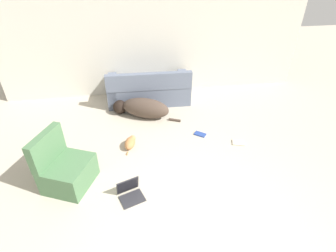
{
  "coord_description": "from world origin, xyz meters",
  "views": [
    {
      "loc": [
        -0.67,
        -1.9,
        3.02
      ],
      "look_at": [
        -0.09,
        1.71,
        0.56
      ],
      "focal_mm": 28.0,
      "sensor_mm": 36.0,
      "label": 1
    }
  ],
  "objects_px": {
    "cat": "(130,142)",
    "book_cream": "(238,143)",
    "couch": "(149,90)",
    "book_blue": "(200,134)",
    "laptop_open": "(130,191)",
    "dog": "(142,108)",
    "side_chair": "(65,169)"
  },
  "relations": [
    {
      "from": "cat",
      "to": "laptop_open",
      "type": "xyz_separation_m",
      "value": [
        -0.05,
        -1.18,
        0.0
      ]
    },
    {
      "from": "couch",
      "to": "book_cream",
      "type": "xyz_separation_m",
      "value": [
        1.49,
        -1.92,
        -0.27
      ]
    },
    {
      "from": "couch",
      "to": "dog",
      "type": "bearing_deg",
      "value": 74.16
    },
    {
      "from": "cat",
      "to": "laptop_open",
      "type": "bearing_deg",
      "value": -165.88
    },
    {
      "from": "couch",
      "to": "cat",
      "type": "height_order",
      "value": "couch"
    },
    {
      "from": "laptop_open",
      "to": "book_cream",
      "type": "relative_size",
      "value": 1.66
    },
    {
      "from": "cat",
      "to": "book_cream",
      "type": "xyz_separation_m",
      "value": [
        2.01,
        -0.23,
        -0.07
      ]
    },
    {
      "from": "cat",
      "to": "laptop_open",
      "type": "relative_size",
      "value": 1.18
    },
    {
      "from": "laptop_open",
      "to": "cat",
      "type": "bearing_deg",
      "value": 67.87
    },
    {
      "from": "couch",
      "to": "book_blue",
      "type": "distance_m",
      "value": 1.78
    },
    {
      "from": "couch",
      "to": "side_chair",
      "type": "relative_size",
      "value": 2.15
    },
    {
      "from": "couch",
      "to": "book_cream",
      "type": "height_order",
      "value": "couch"
    },
    {
      "from": "book_cream",
      "to": "side_chair",
      "type": "bearing_deg",
      "value": -169.66
    },
    {
      "from": "side_chair",
      "to": "book_cream",
      "type": "bearing_deg",
      "value": -55.76
    },
    {
      "from": "couch",
      "to": "cat",
      "type": "bearing_deg",
      "value": 74.84
    },
    {
      "from": "couch",
      "to": "laptop_open",
      "type": "relative_size",
      "value": 4.5
    },
    {
      "from": "laptop_open",
      "to": "book_blue",
      "type": "distance_m",
      "value": 1.95
    },
    {
      "from": "dog",
      "to": "side_chair",
      "type": "bearing_deg",
      "value": 78.74
    },
    {
      "from": "dog",
      "to": "book_cream",
      "type": "xyz_separation_m",
      "value": [
        1.7,
        -1.25,
        -0.2
      ]
    },
    {
      "from": "book_blue",
      "to": "book_cream",
      "type": "xyz_separation_m",
      "value": [
        0.64,
        -0.38,
        -0.0
      ]
    },
    {
      "from": "book_blue",
      "to": "side_chair",
      "type": "height_order",
      "value": "side_chair"
    },
    {
      "from": "book_cream",
      "to": "side_chair",
      "type": "relative_size",
      "value": 0.29
    },
    {
      "from": "couch",
      "to": "laptop_open",
      "type": "height_order",
      "value": "couch"
    },
    {
      "from": "cat",
      "to": "book_cream",
      "type": "bearing_deg",
      "value": -79.73
    },
    {
      "from": "cat",
      "to": "laptop_open",
      "type": "distance_m",
      "value": 1.18
    },
    {
      "from": "laptop_open",
      "to": "book_blue",
      "type": "bearing_deg",
      "value": 23.54
    },
    {
      "from": "couch",
      "to": "cat",
      "type": "distance_m",
      "value": 1.78
    },
    {
      "from": "book_blue",
      "to": "side_chair",
      "type": "xyz_separation_m",
      "value": [
        -2.35,
        -0.93,
        0.27
      ]
    },
    {
      "from": "cat",
      "to": "side_chair",
      "type": "bearing_deg",
      "value": 144.9
    },
    {
      "from": "book_blue",
      "to": "laptop_open",
      "type": "bearing_deg",
      "value": -136.96
    },
    {
      "from": "book_blue",
      "to": "side_chair",
      "type": "relative_size",
      "value": 0.29
    },
    {
      "from": "dog",
      "to": "side_chair",
      "type": "distance_m",
      "value": 2.21
    }
  ]
}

